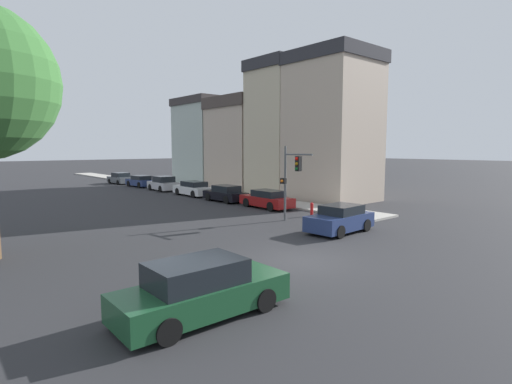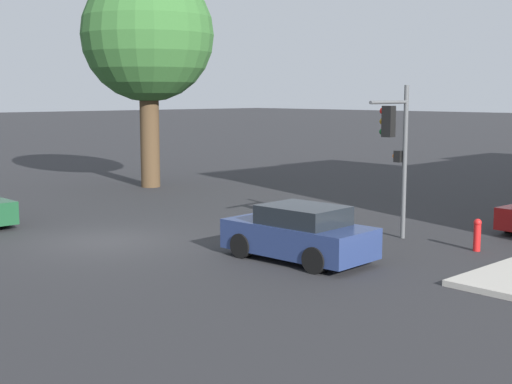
{
  "view_description": "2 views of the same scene",
  "coord_description": "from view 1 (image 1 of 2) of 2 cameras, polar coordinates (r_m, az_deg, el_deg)",
  "views": [
    {
      "loc": [
        -11.54,
        -10.73,
        4.51
      ],
      "look_at": [
        0.38,
        3.14,
        2.5
      ],
      "focal_mm": 28.0,
      "sensor_mm": 36.0,
      "label": 1
    },
    {
      "loc": [
        18.28,
        -11.23,
        4.36
      ],
      "look_at": [
        3.07,
        3.29,
        1.47
      ],
      "focal_mm": 50.0,
      "sensor_mm": 36.0,
      "label": 2
    }
  ],
  "objects": [
    {
      "name": "ground_plane",
      "position": [
        16.4,
        6.25,
        -9.73
      ],
      "size": [
        300.0,
        300.0,
        0.0
      ],
      "primitive_type": "plane",
      "color": "#28282B"
    },
    {
      "name": "sidewalk_strip",
      "position": [
        49.31,
        -13.12,
        0.95
      ],
      "size": [
        2.79,
        60.0,
        0.14
      ],
      "color": "#ADA89E",
      "rests_on": "ground_plane"
    },
    {
      "name": "rowhouse_backdrop",
      "position": [
        41.92,
        1.17,
        7.95
      ],
      "size": [
        8.11,
        26.07,
        12.73
      ],
      "color": "#BCA893",
      "rests_on": "ground_plane"
    },
    {
      "name": "traffic_signal",
      "position": [
        24.41,
        5.06,
        2.76
      ],
      "size": [
        0.67,
        2.19,
        4.64
      ],
      "rotation": [
        0.0,
        0.0,
        3.24
      ],
      "color": "#515456",
      "rests_on": "ground_plane"
    },
    {
      "name": "crossing_car_0",
      "position": [
        21.98,
        11.91,
        -3.83
      ],
      "size": [
        4.13,
        2.15,
        1.47
      ],
      "rotation": [
        0.0,
        0.0,
        3.2
      ],
      "color": "navy",
      "rests_on": "ground_plane"
    },
    {
      "name": "crossing_car_1",
      "position": [
        11.08,
        -7.85,
        -13.72
      ],
      "size": [
        4.8,
        1.97,
        1.56
      ],
      "rotation": [
        0.0,
        0.0,
        -0.01
      ],
      "color": "#194728",
      "rests_on": "ground_plane"
    },
    {
      "name": "parked_car_0",
      "position": [
        30.13,
        1.57,
        -1.06
      ],
      "size": [
        1.96,
        4.64,
        1.37
      ],
      "rotation": [
        0.0,
        0.0,
        1.54
      ],
      "color": "maroon",
      "rests_on": "ground_plane"
    },
    {
      "name": "parked_car_1",
      "position": [
        33.94,
        -4.38,
        -0.26
      ],
      "size": [
        1.87,
        4.25,
        1.38
      ],
      "rotation": [
        0.0,
        0.0,
        1.57
      ],
      "color": "black",
      "rests_on": "ground_plane"
    },
    {
      "name": "parked_car_2",
      "position": [
        38.44,
        -8.94,
        0.47
      ],
      "size": [
        1.97,
        4.71,
        1.38
      ],
      "rotation": [
        0.0,
        0.0,
        1.56
      ],
      "color": "silver",
      "rests_on": "ground_plane"
    },
    {
      "name": "parked_car_3",
      "position": [
        43.63,
        -13.1,
        1.14
      ],
      "size": [
        2.11,
        4.13,
        1.55
      ],
      "rotation": [
        0.0,
        0.0,
        1.54
      ],
      "color": "#B7B7BC",
      "rests_on": "ground_plane"
    },
    {
      "name": "parked_car_4",
      "position": [
        48.68,
        -16.16,
        1.48
      ],
      "size": [
        1.98,
        4.41,
        1.34
      ],
      "rotation": [
        0.0,
        0.0,
        1.61
      ],
      "color": "navy",
      "rests_on": "ground_plane"
    },
    {
      "name": "parked_car_5",
      "position": [
        53.73,
        -18.82,
        1.84
      ],
      "size": [
        2.0,
        4.23,
        1.41
      ],
      "rotation": [
        0.0,
        0.0,
        1.61
      ],
      "color": "#4C5156",
      "rests_on": "ground_plane"
    },
    {
      "name": "fire_hydrant",
      "position": [
        26.83,
        7.98,
        -2.4
      ],
      "size": [
        0.22,
        0.22,
        0.92
      ],
      "color": "red",
      "rests_on": "ground_plane"
    }
  ]
}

